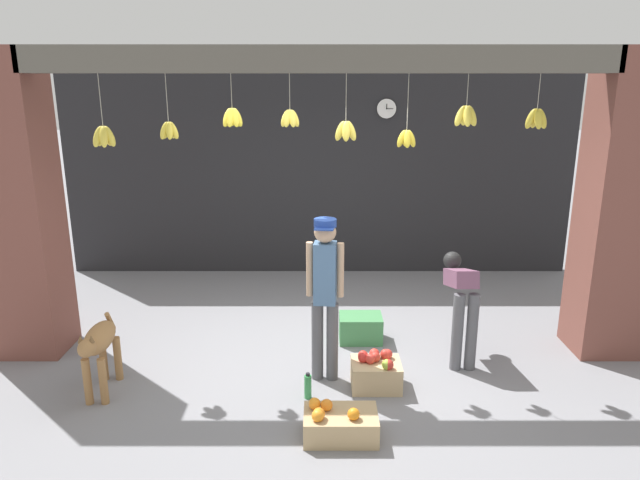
# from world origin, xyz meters

# --- Properties ---
(ground_plane) EXTENTS (60.00, 60.00, 0.00)m
(ground_plane) POSITION_xyz_m (0.00, 0.00, 0.00)
(ground_plane) COLOR gray
(shop_back_wall) EXTENTS (7.29, 0.12, 3.04)m
(shop_back_wall) POSITION_xyz_m (0.00, 2.94, 1.52)
(shop_back_wall) COLOR #232326
(shop_back_wall) RESTS_ON ground_plane
(shop_pillar_left) EXTENTS (0.70, 0.60, 3.04)m
(shop_pillar_left) POSITION_xyz_m (-3.00, 0.30, 1.52)
(shop_pillar_left) COLOR brown
(shop_pillar_left) RESTS_ON ground_plane
(shop_pillar_right) EXTENTS (0.70, 0.60, 3.04)m
(shop_pillar_right) POSITION_xyz_m (3.00, 0.30, 1.52)
(shop_pillar_right) COLOR brown
(shop_pillar_right) RESTS_ON ground_plane
(storefront_awning) EXTENTS (5.39, 0.33, 0.91)m
(storefront_awning) POSITION_xyz_m (-0.01, 0.12, 2.87)
(storefront_awning) COLOR #5B564C
(dog) EXTENTS (0.25, 0.82, 0.69)m
(dog) POSITION_xyz_m (-1.95, -0.60, 0.47)
(dog) COLOR #9E7042
(dog) RESTS_ON ground_plane
(shopkeeper) EXTENTS (0.34, 0.26, 1.56)m
(shopkeeper) POSITION_xyz_m (0.05, -0.34, 0.91)
(shopkeeper) COLOR #56565B
(shopkeeper) RESTS_ON ground_plane
(worker_stooping) EXTENTS (0.25, 0.78, 1.01)m
(worker_stooping) POSITION_xyz_m (1.41, 0.06, 0.67)
(worker_stooping) COLOR #56565B
(worker_stooping) RESTS_ON ground_plane
(fruit_crate_oranges) EXTENTS (0.58, 0.37, 0.30)m
(fruit_crate_oranges) POSITION_xyz_m (0.16, -1.27, 0.12)
(fruit_crate_oranges) COLOR tan
(fruit_crate_oranges) RESTS_ON ground_plane
(fruit_crate_apples) EXTENTS (0.45, 0.36, 0.34)m
(fruit_crate_apples) POSITION_xyz_m (0.53, -0.50, 0.15)
(fruit_crate_apples) COLOR tan
(fruit_crate_apples) RESTS_ON ground_plane
(produce_box_green) EXTENTS (0.46, 0.34, 0.29)m
(produce_box_green) POSITION_xyz_m (0.45, 0.50, 0.14)
(produce_box_green) COLOR #42844C
(produce_box_green) RESTS_ON ground_plane
(water_bottle) EXTENTS (0.06, 0.06, 0.24)m
(water_bottle) POSITION_xyz_m (-0.10, -0.69, 0.11)
(water_bottle) COLOR #38934C
(water_bottle) RESTS_ON ground_plane
(wall_clock) EXTENTS (0.28, 0.03, 0.28)m
(wall_clock) POSITION_xyz_m (0.93, 2.86, 2.38)
(wall_clock) COLOR black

